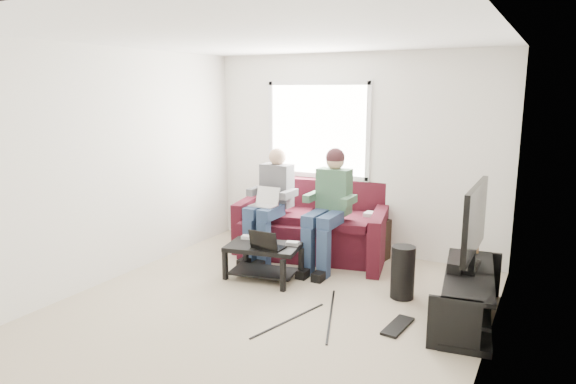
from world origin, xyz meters
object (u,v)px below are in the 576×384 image
Objects in this scene: coffee_table at (263,254)px; tv_stand at (468,299)px; tv at (475,222)px; subwoofer at (403,272)px; sofa at (311,228)px; end_table at (373,239)px.

tv_stand is at bearing -0.27° from coffee_table.
subwoofer is (-0.68, 0.13, -0.66)m from tv.
sofa is 1.10m from coffee_table.
sofa is at bearing 154.90° from tv.
sofa is 0.81m from end_table.
sofa is 3.98× the size of subwoofer.
tv_stand is 1.85m from end_table.
tv is at bearing 91.47° from tv_stand.
subwoofer reaches higher than tv_stand.
tv_stand is 0.73m from tv.
subwoofer is (1.47, -0.88, -0.07)m from sofa.
coffee_table is 2.24m from tv_stand.
tv is (2.24, 0.09, 0.64)m from coffee_table.
subwoofer reaches higher than coffee_table.
tv_stand reaches higher than coffee_table.
subwoofer is (-0.69, 0.23, 0.07)m from tv_stand.
tv reaches higher than end_table.
coffee_table is (-0.09, -1.10, -0.05)m from sofa.
coffee_table is at bearing -171.97° from subwoofer.
end_table is (-0.67, 1.03, -0.00)m from subwoofer.
coffee_table is at bearing -125.21° from end_table.
sofa is at bearing -169.35° from end_table.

